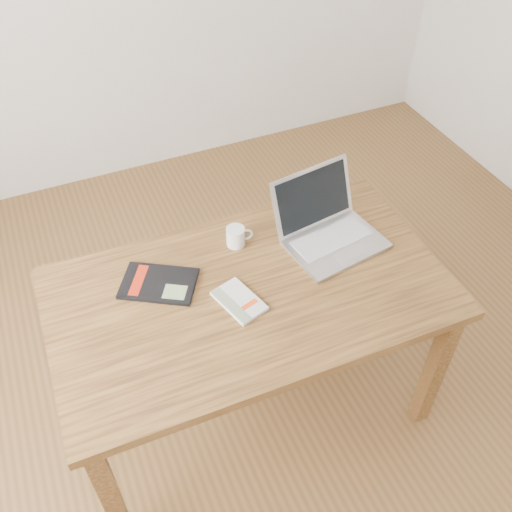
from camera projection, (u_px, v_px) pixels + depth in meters
name	position (u px, v px, depth m)	size (l,w,h in m)	color
room	(282.00, 150.00, 1.64)	(4.04, 4.04, 2.70)	brown
desk	(250.00, 306.00, 2.13)	(1.46, 0.85, 0.75)	brown
white_guidebook	(239.00, 301.00, 2.02)	(0.17, 0.22, 0.02)	silver
black_guidebook	(159.00, 283.00, 2.08)	(0.32, 0.29, 0.01)	black
laptop	(328.00, 227.00, 2.23)	(0.41, 0.39, 0.25)	silver
coffee_mug	(236.00, 236.00, 2.21)	(0.11, 0.07, 0.08)	white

